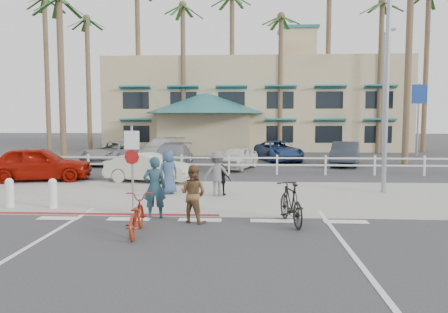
# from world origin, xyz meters

# --- Properties ---
(ground) EXTENTS (140.00, 140.00, 0.00)m
(ground) POSITION_xyz_m (0.00, 0.00, 0.00)
(ground) COLOR #333335
(bike_path) EXTENTS (12.00, 16.00, 0.01)m
(bike_path) POSITION_xyz_m (0.00, -2.00, 0.00)
(bike_path) COLOR #333335
(bike_path) RESTS_ON ground
(sidewalk_plaza) EXTENTS (22.00, 7.00, 0.01)m
(sidewalk_plaza) POSITION_xyz_m (0.00, 4.50, 0.01)
(sidewalk_plaza) COLOR gray
(sidewalk_plaza) RESTS_ON ground
(cross_street) EXTENTS (40.00, 5.00, 0.01)m
(cross_street) POSITION_xyz_m (0.00, 8.50, 0.00)
(cross_street) COLOR #333335
(cross_street) RESTS_ON ground
(parking_lot) EXTENTS (50.00, 16.00, 0.01)m
(parking_lot) POSITION_xyz_m (0.00, 18.00, 0.00)
(parking_lot) COLOR #333335
(parking_lot) RESTS_ON ground
(curb_red) EXTENTS (7.00, 0.25, 0.02)m
(curb_red) POSITION_xyz_m (-3.00, 1.20, 0.01)
(curb_red) COLOR maroon
(curb_red) RESTS_ON ground
(rail_fence) EXTENTS (29.40, 0.16, 1.00)m
(rail_fence) POSITION_xyz_m (0.50, 10.50, 0.50)
(rail_fence) COLOR silver
(rail_fence) RESTS_ON ground
(building) EXTENTS (28.00, 16.00, 11.30)m
(building) POSITION_xyz_m (2.00, 31.00, 5.65)
(building) COLOR #C7B388
(building) RESTS_ON ground
(sign_post) EXTENTS (0.50, 0.10, 2.90)m
(sign_post) POSITION_xyz_m (-2.30, 2.20, 1.45)
(sign_post) COLOR gray
(sign_post) RESTS_ON ground
(bollard_0) EXTENTS (0.26, 0.26, 0.95)m
(bollard_0) POSITION_xyz_m (-4.80, 2.00, 0.47)
(bollard_0) COLOR silver
(bollard_0) RESTS_ON ground
(bollard_1) EXTENTS (0.26, 0.26, 0.95)m
(bollard_1) POSITION_xyz_m (-6.20, 2.00, 0.47)
(bollard_1) COLOR silver
(bollard_1) RESTS_ON ground
(streetlight_0) EXTENTS (0.60, 2.00, 9.00)m
(streetlight_0) POSITION_xyz_m (6.50, 5.50, 4.50)
(streetlight_0) COLOR gray
(streetlight_0) RESTS_ON ground
(streetlight_1) EXTENTS (0.60, 2.00, 9.50)m
(streetlight_1) POSITION_xyz_m (12.00, 24.00, 4.75)
(streetlight_1) COLOR gray
(streetlight_1) RESTS_ON ground
(info_sign) EXTENTS (1.20, 0.16, 5.60)m
(info_sign) POSITION_xyz_m (14.00, 22.00, 2.80)
(info_sign) COLOR navy
(info_sign) RESTS_ON ground
(palm_0) EXTENTS (4.00, 4.00, 15.00)m
(palm_0) POSITION_xyz_m (-16.00, 26.00, 7.50)
(palm_0) COLOR #1E481B
(palm_0) RESTS_ON ground
(palm_1) EXTENTS (4.00, 4.00, 13.00)m
(palm_1) POSITION_xyz_m (-12.00, 25.00, 6.50)
(palm_1) COLOR #1E481B
(palm_1) RESTS_ON ground
(palm_2) EXTENTS (4.00, 4.00, 16.00)m
(palm_2) POSITION_xyz_m (-8.00, 26.00, 8.00)
(palm_2) COLOR #1E481B
(palm_2) RESTS_ON ground
(palm_3) EXTENTS (4.00, 4.00, 14.00)m
(palm_3) POSITION_xyz_m (-4.00, 25.00, 7.00)
(palm_3) COLOR #1E481B
(palm_3) RESTS_ON ground
(palm_4) EXTENTS (4.00, 4.00, 15.00)m
(palm_4) POSITION_xyz_m (0.00, 26.00, 7.50)
(palm_4) COLOR #1E481B
(palm_4) RESTS_ON ground
(palm_5) EXTENTS (4.00, 4.00, 13.00)m
(palm_5) POSITION_xyz_m (4.00, 25.00, 6.50)
(palm_5) COLOR #1E481B
(palm_5) RESTS_ON ground
(palm_6) EXTENTS (4.00, 4.00, 17.00)m
(palm_6) POSITION_xyz_m (8.00, 26.00, 8.50)
(palm_6) COLOR #1E481B
(palm_6) RESTS_ON ground
(palm_7) EXTENTS (4.00, 4.00, 14.00)m
(palm_7) POSITION_xyz_m (12.00, 25.00, 7.00)
(palm_7) COLOR #1E481B
(palm_7) RESTS_ON ground
(palm_8) EXTENTS (4.00, 4.00, 15.00)m
(palm_8) POSITION_xyz_m (16.00, 26.00, 7.50)
(palm_8) COLOR #1E481B
(palm_8) RESTS_ON ground
(palm_10) EXTENTS (4.00, 4.00, 12.00)m
(palm_10) POSITION_xyz_m (-10.00, 15.00, 6.00)
(palm_10) COLOR #1E481B
(palm_10) RESTS_ON ground
(palm_11) EXTENTS (4.00, 4.00, 14.00)m
(palm_11) POSITION_xyz_m (11.00, 16.00, 7.00)
(palm_11) COLOR #1E481B
(palm_11) RESTS_ON ground
(bike_red) EXTENTS (0.80, 1.89, 0.97)m
(bike_red) POSITION_xyz_m (-1.39, -0.94, 0.48)
(bike_red) COLOR maroon
(bike_red) RESTS_ON ground
(rider_red) EXTENTS (0.70, 0.51, 1.76)m
(rider_red) POSITION_xyz_m (-1.31, 0.83, 0.88)
(rider_red) COLOR #203E4B
(rider_red) RESTS_ON ground
(bike_black) EXTENTS (0.91, 1.99, 1.15)m
(bike_black) POSITION_xyz_m (2.47, 0.28, 0.58)
(bike_black) COLOR black
(bike_black) RESTS_ON ground
(rider_black) EXTENTS (0.94, 0.85, 1.58)m
(rider_black) POSITION_xyz_m (-0.16, 0.36, 0.79)
(rider_black) COLOR brown
(rider_black) RESTS_ON ground
(pedestrian_a) EXTENTS (1.12, 0.73, 1.64)m
(pedestrian_a) POSITION_xyz_m (0.21, 4.43, 0.82)
(pedestrian_a) COLOR slate
(pedestrian_a) RESTS_ON ground
(pedestrian_child) EXTENTS (0.73, 0.45, 1.16)m
(pedestrian_child) POSITION_xyz_m (0.39, 4.50, 0.58)
(pedestrian_child) COLOR black
(pedestrian_child) RESTS_ON ground
(pedestrian_b) EXTENTS (0.96, 0.91, 1.65)m
(pedestrian_b) POSITION_xyz_m (-1.63, 4.74, 0.83)
(pedestrian_b) COLOR navy
(pedestrian_b) RESTS_ON ground
(car_white_sedan) EXTENTS (4.15, 2.22, 1.30)m
(car_white_sedan) POSITION_xyz_m (-3.02, 7.74, 0.65)
(car_white_sedan) COLOR beige
(car_white_sedan) RESTS_ON ground
(car_red_compact) EXTENTS (4.88, 2.79, 1.57)m
(car_red_compact) POSITION_xyz_m (-8.10, 7.86, 0.78)
(car_red_compact) COLOR #8C0E03
(car_red_compact) RESTS_ON ground
(lot_car_0) EXTENTS (3.15, 5.32, 1.39)m
(lot_car_0) POSITION_xyz_m (-7.06, 15.24, 0.69)
(lot_car_0) COLOR gray
(lot_car_0) RESTS_ON ground
(lot_car_1) EXTENTS (2.06, 4.90, 1.41)m
(lot_car_1) POSITION_xyz_m (-2.87, 12.69, 0.71)
(lot_car_1) COLOR gray
(lot_car_1) RESTS_ON ground
(lot_car_2) EXTENTS (2.65, 4.02, 1.27)m
(lot_car_2) POSITION_xyz_m (0.76, 12.95, 0.64)
(lot_car_2) COLOR silver
(lot_car_2) RESTS_ON ground
(lot_car_3) EXTENTS (2.64, 4.56, 1.42)m
(lot_car_3) POSITION_xyz_m (7.14, 15.00, 0.71)
(lot_car_3) COLOR #272D36
(lot_car_3) RESTS_ON ground
(lot_car_4) EXTENTS (2.88, 5.35, 1.47)m
(lot_car_4) POSITION_xyz_m (-4.53, 18.10, 0.74)
(lot_car_4) COLOR beige
(lot_car_4) RESTS_ON ground
(lot_car_5) EXTENTS (3.40, 5.22, 1.34)m
(lot_car_5) POSITION_xyz_m (3.37, 17.76, 0.67)
(lot_car_5) COLOR navy
(lot_car_5) RESTS_ON ground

